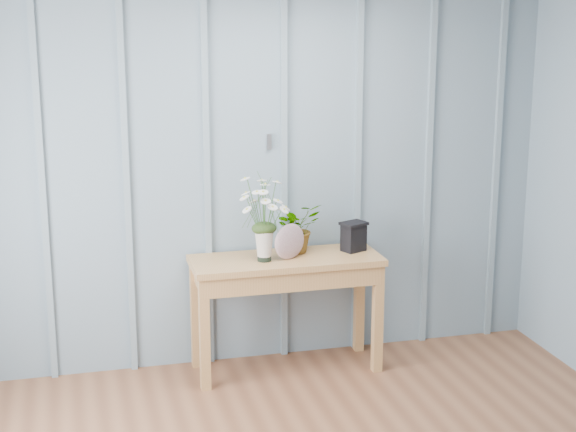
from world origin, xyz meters
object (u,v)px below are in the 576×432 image
object	(u,v)px
sideboard	(286,275)
felt_disc_vessel	(289,241)
carved_box	(354,236)
daisy_vase	(264,208)

from	to	relation	value
sideboard	felt_disc_vessel	bearing A→B (deg)	-73.99
carved_box	sideboard	bearing A→B (deg)	-175.43
sideboard	felt_disc_vessel	xyz separation A→B (m)	(0.01, -0.04, 0.23)
daisy_vase	carved_box	world-z (taller)	daisy_vase
daisy_vase	felt_disc_vessel	xyz separation A→B (m)	(0.16, -0.00, -0.22)
daisy_vase	felt_disc_vessel	world-z (taller)	daisy_vase
sideboard	carved_box	bearing A→B (deg)	4.57
sideboard	daisy_vase	size ratio (longest dim) A/B	2.22
daisy_vase	carved_box	size ratio (longest dim) A/B	2.83
felt_disc_vessel	daisy_vase	bearing A→B (deg)	155.13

